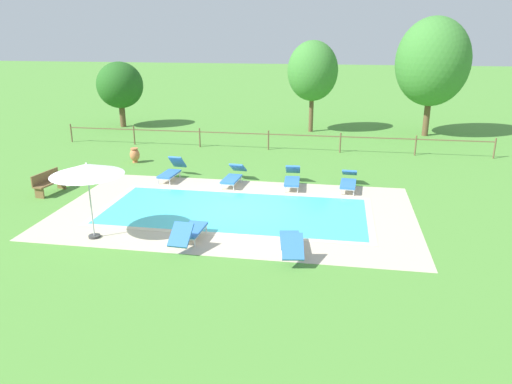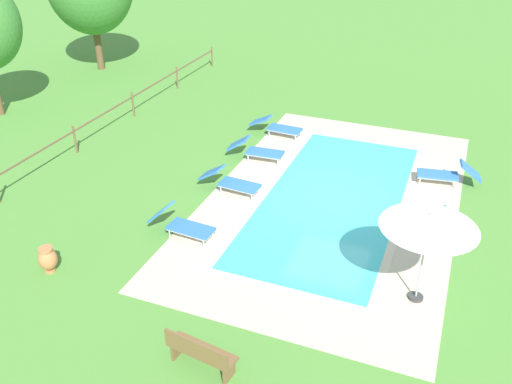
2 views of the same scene
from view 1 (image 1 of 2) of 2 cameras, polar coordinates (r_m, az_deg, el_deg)
name	(u,v)px [view 1 (image 1 of 2)]	position (r m, az deg, el deg)	size (l,w,h in m)	color
ground_plane	(235,211)	(17.62, -2.45, -2.24)	(160.00, 160.00, 0.00)	#518E38
pool_deck_paving	(235,211)	(17.62, -2.45, -2.23)	(12.68, 7.46, 0.01)	beige
swimming_pool_water	(235,211)	(17.62, -2.45, -2.23)	(9.26, 4.05, 0.01)	#42CCD6
pool_coping_rim	(235,211)	(17.61, -2.45, -2.21)	(9.74, 4.53, 0.01)	beige
sun_lounger_north_near_steps	(292,178)	(20.31, 4.24, 1.63)	(0.72, 2.05, 0.81)	#3370BC
sun_lounger_north_mid	(233,176)	(20.59, -2.65, 1.89)	(0.76, 2.07, 0.79)	#3370BC
sun_lounger_north_far	(349,181)	(20.29, 10.72, 1.30)	(0.72, 2.11, 0.71)	#3370BC
sun_lounger_north_end	(291,242)	(14.22, 4.10, -5.85)	(0.91, 2.07, 0.84)	#3370BC
sun_lounger_south_near_corner	(172,171)	(21.58, -9.79, 2.47)	(0.74, 1.97, 0.92)	#3370BC
sun_lounger_south_mid	(189,231)	(15.07, -7.77, -4.56)	(0.70, 2.04, 0.83)	#3370BC
patio_umbrella_open_foreground	(87,170)	(15.53, -19.08, 2.45)	(2.20, 2.20, 2.43)	#383838
wooden_bench_lawn_side	(48,182)	(21.07, -23.01, 1.09)	(0.65, 1.55, 0.87)	brown
terracotta_urn_near_fence	(135,155)	(24.70, -13.94, 4.23)	(0.47, 0.47, 0.73)	#C67547
perimeter_fence	(268,137)	(26.58, 1.46, 6.43)	(23.13, 0.08, 1.05)	brown
tree_far_west	(433,62)	(31.55, 19.87, 14.05)	(4.30, 4.30, 6.98)	brown
tree_west_mid	(120,85)	(34.04, -15.56, 11.88)	(3.01, 3.01, 4.25)	brown
tree_centre	(313,71)	(31.30, 6.61, 13.81)	(3.11, 3.11, 5.62)	brown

